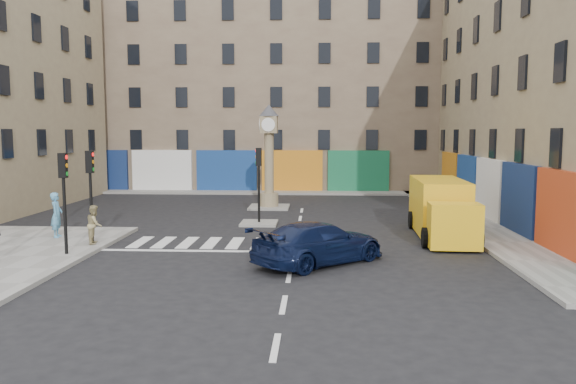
# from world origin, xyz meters

# --- Properties ---
(ground) EXTENTS (120.00, 120.00, 0.00)m
(ground) POSITION_xyz_m (0.00, 0.00, 0.00)
(ground) COLOR black
(ground) RESTS_ON ground
(sidewalk_right) EXTENTS (2.60, 30.00, 0.15)m
(sidewalk_right) POSITION_xyz_m (8.70, 10.00, 0.07)
(sidewalk_right) COLOR gray
(sidewalk_right) RESTS_ON ground
(sidewalk_far) EXTENTS (32.00, 2.40, 0.15)m
(sidewalk_far) POSITION_xyz_m (-4.00, 22.20, 0.07)
(sidewalk_far) COLOR gray
(sidewalk_far) RESTS_ON ground
(island_near) EXTENTS (1.80, 1.80, 0.12)m
(island_near) POSITION_xyz_m (-2.00, 8.00, 0.06)
(island_near) COLOR gray
(island_near) RESTS_ON ground
(island_far) EXTENTS (2.40, 2.40, 0.12)m
(island_far) POSITION_xyz_m (-2.00, 14.00, 0.06)
(island_far) COLOR gray
(island_far) RESTS_ON ground
(building_far) EXTENTS (32.00, 10.00, 17.00)m
(building_far) POSITION_xyz_m (-4.00, 28.00, 8.50)
(building_far) COLOR #7F6C54
(building_far) RESTS_ON ground
(traffic_light_left_near) EXTENTS (0.28, 0.22, 3.70)m
(traffic_light_left_near) POSITION_xyz_m (-8.30, 0.20, 2.62)
(traffic_light_left_near) COLOR black
(traffic_light_left_near) RESTS_ON sidewalk_left
(traffic_light_left_far) EXTENTS (0.28, 0.22, 3.70)m
(traffic_light_left_far) POSITION_xyz_m (-8.30, 2.60, 2.62)
(traffic_light_left_far) COLOR black
(traffic_light_left_far) RESTS_ON sidewalk_left
(traffic_light_island) EXTENTS (0.28, 0.22, 3.70)m
(traffic_light_island) POSITION_xyz_m (-2.00, 8.00, 2.59)
(traffic_light_island) COLOR black
(traffic_light_island) RESTS_ON island_near
(clock_pillar) EXTENTS (1.20, 1.20, 6.10)m
(clock_pillar) POSITION_xyz_m (-2.00, 14.00, 3.55)
(clock_pillar) COLOR #938460
(clock_pillar) RESTS_ON island_far
(navy_sedan) EXTENTS (5.19, 4.99, 1.49)m
(navy_sedan) POSITION_xyz_m (0.96, -0.25, 0.74)
(navy_sedan) COLOR black
(navy_sedan) RESTS_ON ground
(yellow_van) EXTENTS (2.57, 6.90, 2.48)m
(yellow_van) POSITION_xyz_m (6.36, 5.22, 1.23)
(yellow_van) COLOR yellow
(yellow_van) RESTS_ON ground
(pedestrian_blue) EXTENTS (0.58, 0.77, 1.91)m
(pedestrian_blue) POSITION_xyz_m (-10.14, 3.40, 1.11)
(pedestrian_blue) COLOR #5091B9
(pedestrian_blue) RESTS_ON sidewalk_left
(pedestrian_tan) EXTENTS (0.75, 0.87, 1.55)m
(pedestrian_tan) POSITION_xyz_m (-8.00, 2.14, 0.93)
(pedestrian_tan) COLOR tan
(pedestrian_tan) RESTS_ON sidewalk_left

